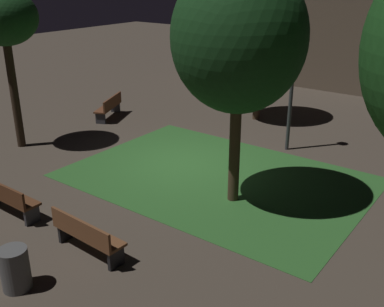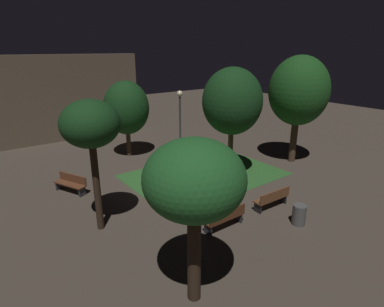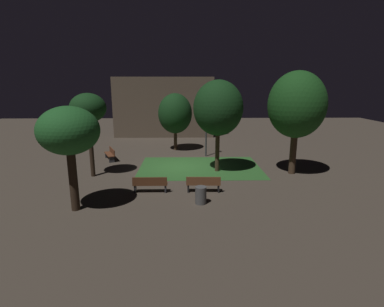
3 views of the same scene
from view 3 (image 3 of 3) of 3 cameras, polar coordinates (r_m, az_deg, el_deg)
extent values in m
plane|color=#473D33|center=(20.60, -2.52, -2.55)|extent=(60.00, 60.00, 0.00)
cube|color=#2D6028|center=(20.43, 1.51, -2.67)|extent=(8.22, 5.78, 0.01)
cube|color=#512D19|center=(15.90, -8.01, -5.80)|extent=(1.80, 0.48, 0.06)
cube|color=#512D19|center=(15.62, -8.12, -5.25)|extent=(1.80, 0.06, 0.40)
cube|color=#2D2D33|center=(16.09, -10.83, -6.58)|extent=(0.08, 0.38, 0.42)
cube|color=#2D2D33|center=(15.90, -5.10, -6.63)|extent=(0.08, 0.38, 0.42)
cube|color=brown|center=(15.81, 2.19, -5.78)|extent=(1.82, 0.55, 0.06)
cube|color=brown|center=(15.54, 2.21, -5.23)|extent=(1.80, 0.13, 0.40)
cube|color=black|center=(15.89, -0.72, -6.59)|extent=(0.09, 0.39, 0.42)
cube|color=black|center=(15.93, 5.08, -6.60)|extent=(0.09, 0.39, 0.42)
cube|color=brown|center=(23.12, -15.55, -0.13)|extent=(1.18, 1.84, 0.06)
cube|color=brown|center=(23.11, -15.08, 0.47)|extent=(0.80, 1.66, 0.40)
cube|color=#2D2D33|center=(22.41, -15.14, -1.16)|extent=(0.38, 0.23, 0.42)
cube|color=#2D2D33|center=(23.94, -15.87, -0.29)|extent=(0.38, 0.23, 0.42)
cylinder|color=#2D2116|center=(14.28, -21.83, -4.58)|extent=(0.38, 0.38, 2.92)
ellipsoid|color=#1E5623|center=(13.81, -22.60, 4.09)|extent=(2.63, 2.63, 2.10)
cylinder|color=#2D2116|center=(19.10, -18.78, 1.09)|extent=(0.27, 0.27, 3.63)
ellipsoid|color=#143816|center=(18.78, -19.32, 8.25)|extent=(2.11, 2.11, 1.74)
cylinder|color=#423021|center=(25.63, -3.20, 3.29)|extent=(0.28, 0.28, 2.37)
ellipsoid|color=#143816|center=(25.37, -3.26, 7.68)|extent=(2.86, 2.86, 3.38)
cylinder|color=#423021|center=(19.29, 4.89, 1.30)|extent=(0.28, 0.28, 3.25)
ellipsoid|color=#143816|center=(18.94, 5.04, 8.69)|extent=(3.14, 3.14, 3.49)
cylinder|color=#423021|center=(19.74, 18.88, 1.12)|extent=(0.41, 0.41, 3.40)
ellipsoid|color=#194719|center=(19.40, 19.47, 8.82)|extent=(3.49, 3.49, 4.07)
cylinder|color=#333338|center=(23.22, 2.73, 4.24)|extent=(0.12, 0.12, 3.95)
sphere|color=#F4E5B2|center=(22.98, 2.78, 9.48)|extent=(0.36, 0.36, 0.36)
cylinder|color=#4C4C4C|center=(14.31, 1.70, -7.99)|extent=(0.54, 0.54, 0.84)
cube|color=brown|center=(31.81, -5.49, 8.75)|extent=(10.57, 0.80, 6.31)
camera|label=1|loc=(12.23, 37.44, 10.30)|focal=42.79mm
camera|label=2|loc=(11.76, -56.45, 13.17)|focal=29.48mm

